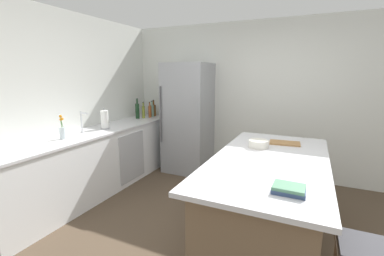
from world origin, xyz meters
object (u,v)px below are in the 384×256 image
at_px(cookbook_stack, 289,189).
at_px(mixing_bowl, 258,144).
at_px(kitchen_island, 267,201).
at_px(sink_faucet, 82,122).
at_px(flower_vase, 62,131).
at_px(wine_bottle, 137,111).
at_px(whiskey_bottle, 154,110).
at_px(olive_oil_bottle, 143,112).
at_px(cutting_board, 285,143).
at_px(vinegar_bottle, 150,111).
at_px(refrigerator, 188,118).
at_px(gin_bottle, 152,110).
at_px(paper_towel_roll, 105,120).

distance_m(cookbook_stack, mixing_bowl, 1.15).
relative_size(kitchen_island, sink_faucet, 7.14).
height_order(flower_vase, wine_bottle, wine_bottle).
distance_m(whiskey_bottle, mixing_bowl, 2.66).
distance_m(olive_oil_bottle, cookbook_stack, 3.49).
relative_size(wine_bottle, cutting_board, 1.02).
distance_m(sink_faucet, vinegar_bottle, 1.50).
bearing_deg(cutting_board, whiskey_bottle, 157.23).
xyz_separation_m(cookbook_stack, mixing_bowl, (-0.41, 1.08, 0.02)).
bearing_deg(refrigerator, cutting_board, -28.17).
bearing_deg(vinegar_bottle, kitchen_island, -32.25).
height_order(gin_bottle, cookbook_stack, gin_bottle).
bearing_deg(mixing_bowl, wine_bottle, 157.55).
distance_m(whiskey_bottle, olive_oil_bottle, 0.29).
height_order(paper_towel_roll, wine_bottle, wine_bottle).
xyz_separation_m(gin_bottle, mixing_bowl, (2.27, -1.28, -0.09)).
relative_size(refrigerator, flower_vase, 6.29).
distance_m(gin_bottle, mixing_bowl, 2.61).
bearing_deg(gin_bottle, whiskey_bottle, 100.82).
distance_m(wine_bottle, cookbook_stack, 3.49).
height_order(sink_faucet, gin_bottle, gin_bottle).
bearing_deg(refrigerator, vinegar_bottle, -177.08).
bearing_deg(sink_faucet, flower_vase, -82.79).
distance_m(gin_bottle, vinegar_bottle, 0.10).
height_order(gin_bottle, mixing_bowl, gin_bottle).
height_order(gin_bottle, cutting_board, gin_bottle).
height_order(sink_faucet, olive_oil_bottle, sink_faucet).
relative_size(sink_faucet, wine_bottle, 0.81).
bearing_deg(whiskey_bottle, flower_vase, -91.07).
height_order(refrigerator, olive_oil_bottle, refrigerator).
distance_m(paper_towel_roll, gin_bottle, 1.25).
bearing_deg(whiskey_bottle, wine_bottle, -106.45).
height_order(paper_towel_roll, cutting_board, paper_towel_roll).
xyz_separation_m(refrigerator, vinegar_bottle, (-0.78, -0.04, 0.09)).
relative_size(kitchen_island, gin_bottle, 7.06).
bearing_deg(gin_bottle, cutting_board, -21.25).
height_order(refrigerator, whiskey_bottle, refrigerator).
relative_size(refrigerator, gin_bottle, 6.33).
relative_size(whiskey_bottle, wine_bottle, 0.85).
xyz_separation_m(refrigerator, olive_oil_bottle, (-0.85, -0.14, 0.09)).
height_order(olive_oil_bottle, mixing_bowl, olive_oil_bottle).
distance_m(kitchen_island, cutting_board, 0.80).
bearing_deg(sink_faucet, kitchen_island, -0.89).
bearing_deg(kitchen_island, wine_bottle, 152.50).
distance_m(sink_faucet, cookbook_stack, 2.89).
height_order(flower_vase, olive_oil_bottle, flower_vase).
bearing_deg(gin_bottle, wine_bottle, -113.66).
relative_size(vinegar_bottle, wine_bottle, 0.79).
relative_size(paper_towel_roll, mixing_bowl, 1.42).
xyz_separation_m(wine_bottle, cutting_board, (2.65, -0.69, -0.15)).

